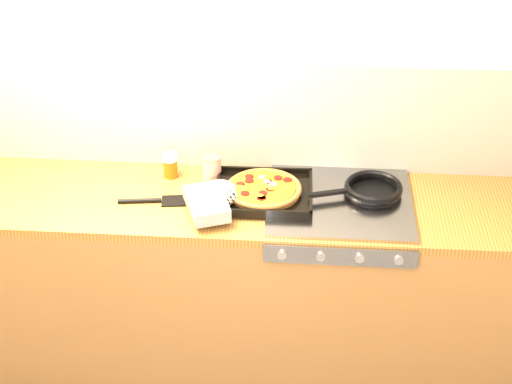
# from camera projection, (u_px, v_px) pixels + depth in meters

# --- Properties ---
(room_shell) EXTENTS (3.20, 3.20, 3.20)m
(room_shell) POSITION_uv_depth(u_px,v_px,m) (239.00, 115.00, 3.42)
(room_shell) COLOR white
(room_shell) RESTS_ON ground
(counter_run) EXTENTS (3.20, 0.62, 0.90)m
(counter_run) POSITION_uv_depth(u_px,v_px,m) (234.00, 283.00, 3.54)
(counter_run) COLOR brown
(counter_run) RESTS_ON ground
(stovetop) EXTENTS (0.60, 0.56, 0.02)m
(stovetop) POSITION_uv_depth(u_px,v_px,m) (340.00, 202.00, 3.27)
(stovetop) COLOR gray
(stovetop) RESTS_ON counter_run
(pizza_on_tray) EXTENTS (0.54, 0.48, 0.07)m
(pizza_on_tray) POSITION_uv_depth(u_px,v_px,m) (248.00, 193.00, 3.26)
(pizza_on_tray) COLOR black
(pizza_on_tray) RESTS_ON stovetop
(frying_pan) EXTENTS (0.43, 0.31, 0.04)m
(frying_pan) POSITION_uv_depth(u_px,v_px,m) (372.00, 189.00, 3.30)
(frying_pan) COLOR black
(frying_pan) RESTS_ON stovetop
(tomato_can) EXTENTS (0.10, 0.10, 0.12)m
(tomato_can) POSITION_uv_depth(u_px,v_px,m) (212.00, 169.00, 3.40)
(tomato_can) COLOR maroon
(tomato_can) RESTS_ON counter_run
(juice_glass) EXTENTS (0.07, 0.07, 0.11)m
(juice_glass) POSITION_uv_depth(u_px,v_px,m) (170.00, 165.00, 3.43)
(juice_glass) COLOR #CF450C
(juice_glass) RESTS_ON counter_run
(wooden_spoon) EXTENTS (0.29, 0.12, 0.02)m
(wooden_spoon) POSITION_uv_depth(u_px,v_px,m) (272.00, 176.00, 3.45)
(wooden_spoon) COLOR #A56C46
(wooden_spoon) RESTS_ON counter_run
(black_spatula) EXTENTS (0.29, 0.10, 0.02)m
(black_spatula) POSITION_uv_depth(u_px,v_px,m) (154.00, 201.00, 3.28)
(black_spatula) COLOR black
(black_spatula) RESTS_ON counter_run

